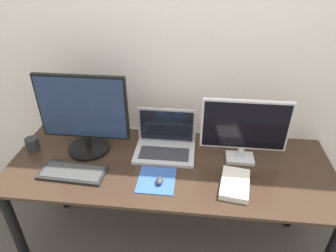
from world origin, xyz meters
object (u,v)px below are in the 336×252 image
(monitor_left, at_px, (84,115))
(mouse, at_px, (159,181))
(laptop, at_px, (165,142))
(keyboard, at_px, (73,172))
(book, at_px, (235,184))
(monitor_right, at_px, (244,128))
(mug, at_px, (32,144))

(monitor_left, relative_size, mouse, 8.70)
(laptop, bearing_deg, keyboard, -150.05)
(keyboard, bearing_deg, book, -0.24)
(monitor_right, distance_m, book, 0.31)
(laptop, relative_size, book, 1.41)
(keyboard, relative_size, book, 1.44)
(monitor_right, xyz_separation_m, keyboard, (-0.93, -0.23, -0.21))
(laptop, distance_m, mug, 0.81)
(laptop, bearing_deg, monitor_right, -5.97)
(monitor_left, distance_m, mouse, 0.58)
(mouse, distance_m, mug, 0.84)
(laptop, xyz_separation_m, book, (0.40, -0.28, -0.04))
(book, bearing_deg, keyboard, 179.76)
(monitor_right, distance_m, mouse, 0.55)
(monitor_left, distance_m, keyboard, 0.33)
(monitor_left, xyz_separation_m, keyboard, (-0.01, -0.23, -0.23))
(book, bearing_deg, mouse, -176.71)
(monitor_right, xyz_separation_m, mug, (-1.25, -0.04, -0.17))
(keyboard, height_order, mouse, mouse)
(mug, bearing_deg, mouse, -14.89)
(monitor_left, height_order, book, monitor_left)
(monitor_left, bearing_deg, monitor_right, 0.01)
(monitor_left, height_order, mug, monitor_left)
(laptop, relative_size, keyboard, 0.98)
(keyboard, bearing_deg, laptop, 29.95)
(mouse, bearing_deg, book, 3.29)
(monitor_left, height_order, mouse, monitor_left)
(laptop, distance_m, keyboard, 0.56)
(laptop, distance_m, mouse, 0.31)
(laptop, xyz_separation_m, keyboard, (-0.48, -0.28, -0.05))
(book, relative_size, mug, 3.11)
(mouse, height_order, book, mouse)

